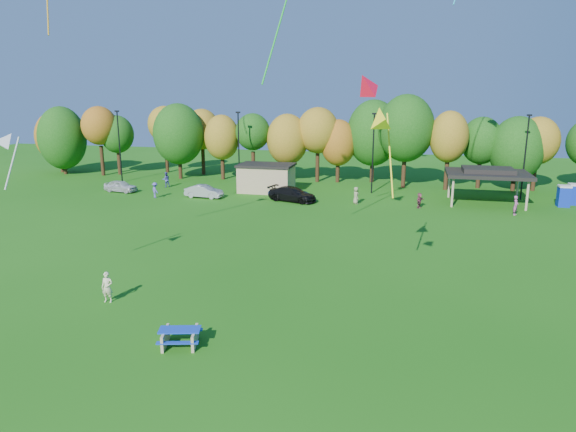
% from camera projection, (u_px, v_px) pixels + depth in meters
% --- Properties ---
extents(ground, '(160.00, 160.00, 0.00)m').
position_uv_depth(ground, '(250.00, 367.00, 21.82)').
color(ground, '#19600F').
rests_on(ground, ground).
extents(tree_line, '(93.57, 10.55, 11.15)m').
position_uv_depth(tree_line, '(352.00, 137.00, 63.66)').
color(tree_line, black).
rests_on(tree_line, ground).
extents(lamp_posts, '(64.50, 0.25, 9.09)m').
position_uv_depth(lamp_posts, '(373.00, 151.00, 58.00)').
color(lamp_posts, black).
rests_on(lamp_posts, ground).
extents(utility_building, '(6.30, 4.30, 3.25)m').
position_uv_depth(utility_building, '(266.00, 178.00, 59.60)').
color(utility_building, tan).
rests_on(utility_building, ground).
extents(pavilion, '(8.20, 6.20, 3.77)m').
position_uv_depth(pavilion, '(488.00, 173.00, 52.85)').
color(pavilion, tan).
rests_on(pavilion, ground).
extents(porta_potties, '(3.75, 2.44, 2.18)m').
position_uv_depth(porta_potties, '(575.00, 195.00, 52.41)').
color(porta_potties, '#0E2BB8').
rests_on(porta_potties, ground).
extents(picnic_table, '(2.22, 1.99, 0.82)m').
position_uv_depth(picnic_table, '(180.00, 336.00, 23.58)').
color(picnic_table, tan).
rests_on(picnic_table, ground).
extents(kite_flyer, '(0.69, 0.50, 1.75)m').
position_uv_depth(kite_flyer, '(107.00, 287.00, 28.37)').
color(kite_flyer, beige).
rests_on(kite_flyer, ground).
extents(car_a, '(4.17, 2.14, 1.36)m').
position_uv_depth(car_a, '(121.00, 186.00, 59.68)').
color(car_a, silver).
rests_on(car_a, ground).
extents(car_b, '(4.31, 1.76, 1.39)m').
position_uv_depth(car_b, '(204.00, 191.00, 56.45)').
color(car_b, '#A7A6AC').
rests_on(car_b, ground).
extents(car_c, '(4.94, 3.03, 1.28)m').
position_uv_depth(car_c, '(290.00, 194.00, 55.56)').
color(car_c, '#0D1F52').
rests_on(car_c, ground).
extents(car_d, '(5.69, 3.62, 1.54)m').
position_uv_depth(car_d, '(293.00, 194.00, 54.55)').
color(car_d, black).
rests_on(car_d, ground).
extents(far_person_0, '(0.86, 1.03, 1.79)m').
position_uv_depth(far_person_0, '(356.00, 195.00, 53.24)').
color(far_person_0, '#8E9063').
rests_on(far_person_0, ground).
extents(far_person_1, '(1.03, 1.51, 1.56)m').
position_uv_depth(far_person_1, '(419.00, 200.00, 51.35)').
color(far_person_1, '#8A394E').
rests_on(far_person_1, ground).
extents(far_person_2, '(1.14, 1.10, 1.85)m').
position_uv_depth(far_person_2, '(166.00, 180.00, 62.60)').
color(far_person_2, '#46489B').
rests_on(far_person_2, ground).
extents(far_person_3, '(1.26, 1.19, 1.71)m').
position_uv_depth(far_person_3, '(155.00, 190.00, 56.32)').
color(far_person_3, '#584EAB').
rests_on(far_person_3, ground).
extents(far_person_4, '(0.68, 0.80, 1.86)m').
position_uv_depth(far_person_4, '(516.00, 206.00, 48.39)').
color(far_person_4, '#BA5894').
rests_on(far_person_4, ground).
extents(kite_1, '(1.61, 2.00, 3.39)m').
position_uv_depth(kite_1, '(7.00, 141.00, 26.96)').
color(kite_1, silver).
extents(kite_8, '(1.85, 3.32, 5.48)m').
position_uv_depth(kite_8, '(381.00, 118.00, 27.78)').
color(kite_8, yellow).
extents(kite_13, '(1.66, 1.71, 1.36)m').
position_uv_depth(kite_13, '(367.00, 84.00, 21.11)').
color(kite_13, '#FC0E2C').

